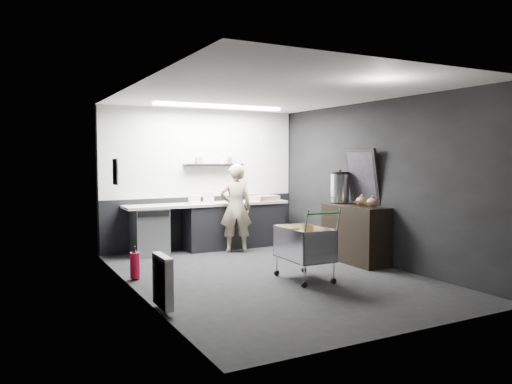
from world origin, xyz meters
TOP-DOWN VIEW (x-y plane):
  - floor at (0.00, 0.00)m, footprint 5.50×5.50m
  - ceiling at (0.00, 0.00)m, footprint 5.50×5.50m
  - wall_back at (0.00, 2.75)m, footprint 5.50×0.00m
  - wall_front at (0.00, -2.75)m, footprint 5.50×0.00m
  - wall_left at (-2.00, 0.00)m, footprint 0.00×5.50m
  - wall_right at (2.00, 0.00)m, footprint 0.00×5.50m
  - kitchen_wall_panel at (0.00, 2.73)m, footprint 3.95×0.02m
  - dado_panel at (0.00, 2.73)m, footprint 3.95×0.02m
  - floating_shelf at (0.20, 2.62)m, footprint 1.20×0.22m
  - wall_clock at (1.40, 2.72)m, footprint 0.20×0.03m
  - poster at (-1.98, 1.30)m, footprint 0.02×0.30m
  - poster_red_band at (-1.98, 1.30)m, footprint 0.02×0.22m
  - radiator at (-1.94, -0.90)m, footprint 0.10×0.50m
  - ceiling_strip at (0.00, 1.85)m, footprint 2.40×0.20m
  - prep_counter at (0.14, 2.42)m, footprint 3.20×0.61m
  - person at (0.36, 1.97)m, footprint 0.69×0.56m
  - shopping_cart at (0.31, -0.43)m, footprint 0.59×0.95m
  - sideboard at (1.75, 0.23)m, footprint 0.55×1.28m
  - fire_extinguisher at (-1.85, 0.72)m, footprint 0.14×0.14m
  - cardboard_box at (1.19, 2.37)m, footprint 0.59×0.49m
  - pink_tub at (0.01, 2.42)m, footprint 0.21×0.21m
  - white_container at (-0.30, 2.37)m, footprint 0.19×0.15m

SIDE VIEW (x-z plane):
  - floor at x=0.00m, z-range 0.00..0.00m
  - fire_extinguisher at x=-1.85m, z-range -0.01..0.46m
  - radiator at x=-1.94m, z-range 0.05..0.65m
  - prep_counter at x=0.14m, z-range 0.01..0.91m
  - shopping_cart at x=0.31m, z-range -0.02..1.01m
  - dado_panel at x=0.00m, z-range 0.00..1.00m
  - sideboard at x=1.75m, z-range -0.35..1.57m
  - person at x=0.36m, z-range 0.00..1.65m
  - cardboard_box at x=1.19m, z-range 0.90..1.00m
  - white_container at x=-0.30m, z-range 0.90..1.07m
  - pink_tub at x=0.01m, z-range 0.90..1.11m
  - wall_back at x=0.00m, z-range -1.40..4.10m
  - wall_front at x=0.00m, z-range -1.40..4.10m
  - wall_left at x=-2.00m, z-range -1.40..4.10m
  - wall_right at x=2.00m, z-range -1.40..4.10m
  - poster at x=-1.98m, z-range 1.35..1.75m
  - floating_shelf at x=0.20m, z-range 1.60..1.64m
  - poster_red_band at x=-1.98m, z-range 1.57..1.67m
  - kitchen_wall_panel at x=0.00m, z-range 1.00..2.70m
  - wall_clock at x=1.40m, z-range 2.05..2.25m
  - ceiling_strip at x=0.00m, z-range 2.65..2.69m
  - ceiling at x=0.00m, z-range 2.70..2.70m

